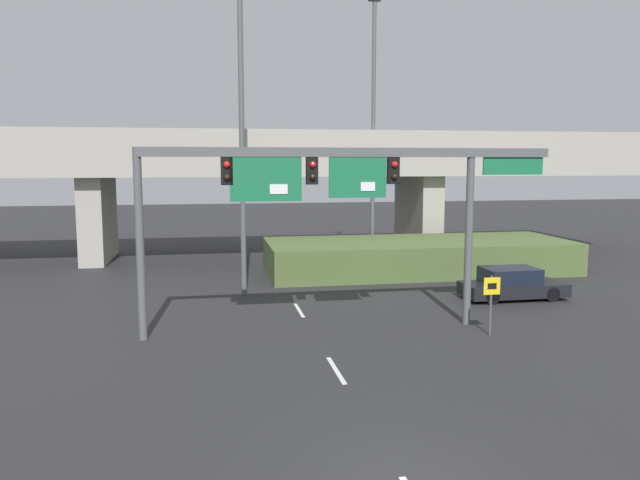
% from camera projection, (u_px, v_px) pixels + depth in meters
% --- Properties ---
extents(ground_plane, '(160.00, 160.00, 0.00)m').
position_uv_depth(ground_plane, '(403.00, 478.00, 11.92)').
color(ground_plane, '#262628').
extents(lane_markings, '(0.14, 32.31, 0.01)m').
position_uv_depth(lane_markings, '(299.00, 310.00, 25.41)').
color(lane_markings, silver).
rests_on(lane_markings, ground).
extents(signal_gantry, '(14.74, 0.44, 6.51)m').
position_uv_depth(signal_gantry, '(335.00, 184.00, 21.72)').
color(signal_gantry, '#515456').
rests_on(signal_gantry, ground).
extents(speed_limit_sign, '(0.60, 0.11, 2.11)m').
position_uv_depth(speed_limit_sign, '(491.00, 297.00, 21.56)').
color(speed_limit_sign, '#4C4C4C').
rests_on(speed_limit_sign, ground).
extents(highway_light_pole_near, '(0.70, 0.36, 15.50)m').
position_uv_depth(highway_light_pole_near, '(373.00, 126.00, 36.93)').
color(highway_light_pole_near, '#515456').
rests_on(highway_light_pole_near, ground).
extents(highway_light_pole_far, '(0.70, 0.36, 16.31)m').
position_uv_depth(highway_light_pole_far, '(241.00, 104.00, 27.34)').
color(highway_light_pole_far, '#515456').
rests_on(highway_light_pole_far, ground).
extents(overpass_bridge, '(48.00, 7.52, 7.88)m').
position_uv_depth(overpass_bridge, '(265.00, 167.00, 39.35)').
color(overpass_bridge, '#A39E93').
rests_on(overpass_bridge, ground).
extents(grass_embankment, '(16.52, 6.22, 1.73)m').
position_uv_depth(grass_embankment, '(418.00, 256.00, 34.28)').
color(grass_embankment, '#4C6033').
rests_on(grass_embankment, ground).
extents(parked_sedan_near_right, '(4.53, 1.93, 1.39)m').
position_uv_depth(parked_sedan_near_right, '(512.00, 284.00, 27.47)').
color(parked_sedan_near_right, black).
rests_on(parked_sedan_near_right, ground).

